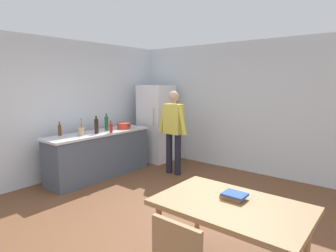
% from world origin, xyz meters
% --- Properties ---
extents(ground_plane, '(14.00, 14.00, 0.00)m').
position_xyz_m(ground_plane, '(0.00, 0.00, 0.00)').
color(ground_plane, brown).
extents(wall_back, '(6.40, 0.12, 2.70)m').
position_xyz_m(wall_back, '(0.00, 3.00, 1.35)').
color(wall_back, silver).
rests_on(wall_back, ground_plane).
extents(wall_left, '(0.12, 5.60, 2.70)m').
position_xyz_m(wall_left, '(-2.60, 0.20, 1.35)').
color(wall_left, silver).
rests_on(wall_left, ground_plane).
extents(kitchen_counter, '(0.64, 2.20, 0.90)m').
position_xyz_m(kitchen_counter, '(-2.00, 0.80, 0.45)').
color(kitchen_counter, '#4C5666').
rests_on(kitchen_counter, ground_plane).
extents(refrigerator, '(0.70, 0.67, 1.80)m').
position_xyz_m(refrigerator, '(-1.90, 2.40, 0.90)').
color(refrigerator, white).
rests_on(refrigerator, ground_plane).
extents(person, '(0.70, 0.22, 1.70)m').
position_xyz_m(person, '(-0.95, 1.85, 0.98)').
color(person, '#1E1E2D').
rests_on(person, ground_plane).
extents(dining_table, '(1.40, 0.90, 0.75)m').
position_xyz_m(dining_table, '(1.40, -0.30, 0.67)').
color(dining_table, '#9E754C').
rests_on(dining_table, ground_plane).
extents(cooking_pot, '(0.40, 0.28, 0.12)m').
position_xyz_m(cooking_pot, '(-1.93, 1.40, 0.96)').
color(cooking_pot, red).
rests_on(cooking_pot, kitchen_counter).
extents(utensil_jar, '(0.11, 0.11, 0.32)m').
position_xyz_m(utensil_jar, '(-1.96, 0.38, 0.98)').
color(utensil_jar, tan).
rests_on(utensil_jar, kitchen_counter).
extents(bottle_wine_green, '(0.08, 0.08, 0.34)m').
position_xyz_m(bottle_wine_green, '(-2.05, 1.04, 1.05)').
color(bottle_wine_green, '#1E5123').
rests_on(bottle_wine_green, kitchen_counter).
extents(bottle_wine_dark, '(0.08, 0.08, 0.34)m').
position_xyz_m(bottle_wine_dark, '(-1.90, 0.68, 1.05)').
color(bottle_wine_dark, black).
rests_on(bottle_wine_dark, kitchen_counter).
extents(bottle_beer_brown, '(0.06, 0.06, 0.26)m').
position_xyz_m(bottle_beer_brown, '(-2.25, 0.12, 1.01)').
color(bottle_beer_brown, '#5B3314').
rests_on(bottle_beer_brown, kitchen_counter).
extents(bottle_sauce_red, '(0.06, 0.06, 0.24)m').
position_xyz_m(bottle_sauce_red, '(-1.74, 0.90, 1.00)').
color(bottle_sauce_red, '#B22319').
rests_on(bottle_sauce_red, kitchen_counter).
extents(book_stack, '(0.24, 0.18, 0.06)m').
position_xyz_m(book_stack, '(1.36, -0.19, 0.78)').
color(book_stack, orange).
rests_on(book_stack, dining_table).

